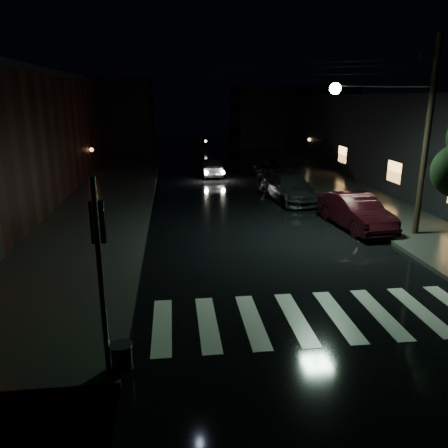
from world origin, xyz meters
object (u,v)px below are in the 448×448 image
object	(u,v)px
parked_car_c	(289,187)
oncoming_car	(210,167)
parked_car_d	(268,168)
parked_car_b	(356,211)
parked_car_a	(357,212)

from	to	relation	value
parked_car_c	oncoming_car	distance (m)	9.50
parked_car_d	oncoming_car	bearing A→B (deg)	174.59
parked_car_d	oncoming_car	xyz separation A→B (m)	(-4.36, 0.51, 0.02)
parked_car_b	oncoming_car	world-z (taller)	parked_car_b
parked_car_a	parked_car_d	xyz separation A→B (m)	(-1.22, 13.67, -0.05)
parked_car_a	parked_car_b	xyz separation A→B (m)	(-0.16, -0.28, 0.09)
parked_car_a	parked_car_b	bearing A→B (deg)	-128.23
parked_car_c	parked_car_d	bearing A→B (deg)	79.55
parked_car_a	parked_car_c	size ratio (longest dim) A/B	0.76
parked_car_d	parked_car_a	bearing A→B (deg)	-83.63
parked_car_b	oncoming_car	bearing A→B (deg)	104.28
parked_car_d	oncoming_car	world-z (taller)	oncoming_car
parked_car_a	oncoming_car	size ratio (longest dim) A/B	1.01
parked_car_c	parked_car_d	xyz separation A→B (m)	(0.52, 8.18, -0.13)
parked_car_c	oncoming_car	bearing A→B (deg)	107.04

